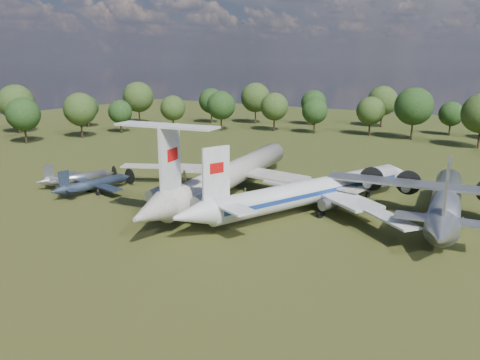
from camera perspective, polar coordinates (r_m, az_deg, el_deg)
The scene contains 7 objects.
ground at distance 78.39m, azimuth -3.08°, elevation -2.11°, with size 300.00×300.00×0.00m, color #2A4015.
il62_airliner at distance 79.37m, azimuth -0.91°, elevation 0.22°, with size 44.03×57.24×5.61m, color silver, non-canonical shape.
tu104_jet at distance 71.25m, azimuth 8.84°, elevation -1.87°, with size 37.32×49.76×4.98m, color silver, non-canonical shape.
an12_transport at distance 71.91m, azimuth 23.76°, elevation -2.80°, with size 33.82×37.80×4.97m, color #A9ABB1, non-canonical shape.
small_prop_west at distance 84.20m, azimuth -17.34°, elevation -0.73°, with size 12.30×16.77×2.46m, color black, non-canonical shape.
small_prop_northwest at distance 90.17m, azimuth -19.11°, elevation 0.04°, with size 11.33×15.45×2.27m, color #96989E, non-canonical shape.
person_on_il62 at distance 64.98m, azimuth -6.78°, elevation 0.36°, with size 0.71×0.47×1.95m, color olive.
Camera 1 is at (44.40, -60.67, 22.18)m, focal length 35.00 mm.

